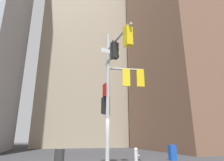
# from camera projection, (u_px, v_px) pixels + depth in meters

# --- Properties ---
(building_tower_right) EXTENTS (14.33, 14.33, 41.77)m
(building_tower_right) POSITION_uv_depth(u_px,v_px,m) (187.00, 6.00, 29.66)
(building_tower_right) COLOR brown
(building_tower_right) RESTS_ON ground
(building_mid_block) EXTENTS (15.83, 15.83, 39.86)m
(building_mid_block) POSITION_uv_depth(u_px,v_px,m) (84.00, 47.00, 40.82)
(building_mid_block) COLOR tan
(building_mid_block) RESTS_ON ground
(signal_pole_assembly) EXTENTS (2.84, 3.83, 8.13)m
(signal_pole_assembly) POSITION_uv_depth(u_px,v_px,m) (117.00, 79.00, 11.66)
(signal_pole_assembly) COLOR #B2B2B5
(signal_pole_assembly) RESTS_ON ground
(fire_hydrant) EXTENTS (0.33, 0.23, 0.84)m
(fire_hydrant) POSITION_uv_depth(u_px,v_px,m) (136.00, 154.00, 11.97)
(fire_hydrant) COLOR silver
(fire_hydrant) RESTS_ON ground
(newspaper_box) EXTENTS (0.45, 0.36, 0.97)m
(newspaper_box) POSITION_uv_depth(u_px,v_px,m) (172.00, 152.00, 12.86)
(newspaper_box) COLOR #194CB2
(newspaper_box) RESTS_ON ground
(trash_bin) EXTENTS (0.53, 0.53, 0.85)m
(trash_bin) POSITION_uv_depth(u_px,v_px,m) (59.00, 157.00, 10.35)
(trash_bin) COLOR #2D2D2D
(trash_bin) RESTS_ON ground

